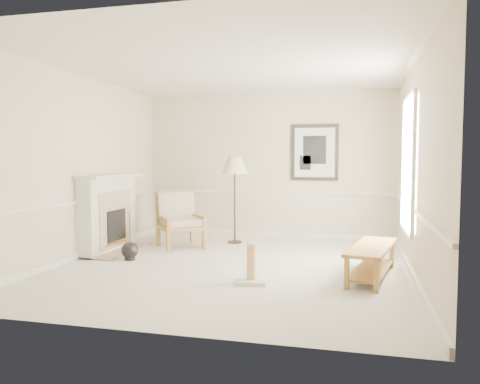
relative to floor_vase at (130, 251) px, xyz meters
name	(u,v)px	position (x,y,z in m)	size (l,w,h in m)	color
ground	(233,266)	(1.66, -0.02, -0.14)	(5.50, 5.50, 0.00)	silver
room	(243,139)	(1.80, 0.06, 1.72)	(5.04, 5.54, 2.92)	beige
fireplace	(109,214)	(-0.68, 0.58, 0.50)	(0.64, 1.64, 1.31)	white
floor_vase	(130,251)	(0.00, 0.00, 0.00)	(0.26, 0.26, 0.77)	black
armchair	(179,217)	(0.33, 1.26, 0.38)	(1.06, 1.07, 0.98)	#AB7D37
floor_lamp	(235,168)	(1.21, 1.85, 1.27)	(0.59, 0.59, 1.61)	black
bench	(371,256)	(3.62, -0.24, 0.15)	(0.75, 1.58, 0.43)	#AB7D37
scratching_post	(251,270)	(2.13, -0.87, 0.02)	(0.42, 0.42, 0.51)	beige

